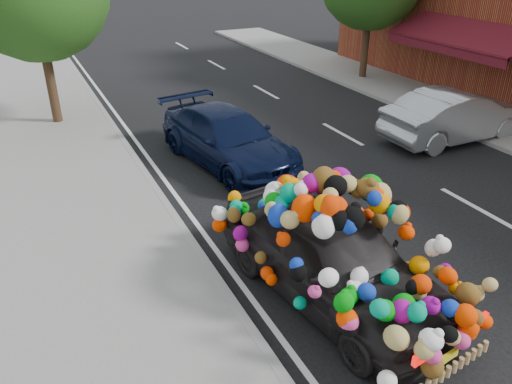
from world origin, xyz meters
The scene contains 8 objects.
ground centered at (0.00, 0.00, 0.00)m, with size 100.00×100.00×0.00m, color black.
sidewalk centered at (-4.30, 0.00, 0.06)m, with size 4.00×60.00×0.12m, color gray.
kerb centered at (-2.35, 0.00, 0.07)m, with size 0.15×60.00×0.13m, color gray.
footpath_far centered at (8.20, 3.00, 0.06)m, with size 3.00×40.00×0.12m, color gray.
lane_markings centered at (3.60, 0.00, 0.01)m, with size 6.00×50.00×0.01m, color silver, non-canonical shape.
plush_art_car centered at (-0.84, -1.08, 1.08)m, with size 2.73×4.77×2.12m.
navy_sedan centered at (-0.23, 4.50, 0.67)m, with size 1.88×4.62×1.34m, color black.
silver_hatchback centered at (6.15, 3.27, 0.72)m, with size 1.52×4.35×1.43m, color #A4A7AB.
Camera 1 is at (-4.67, -6.33, 5.12)m, focal length 35.00 mm.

